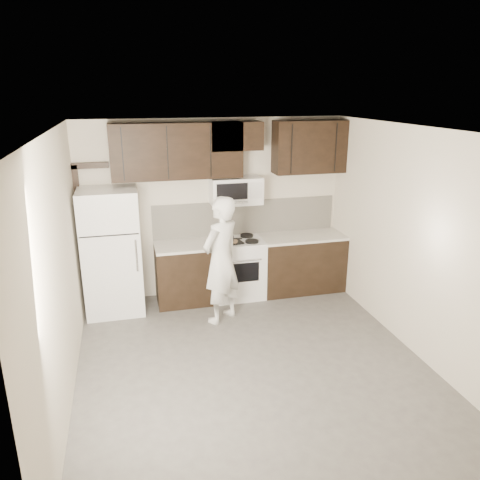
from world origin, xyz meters
name	(u,v)px	position (x,y,z in m)	size (l,w,h in m)	color
floor	(253,365)	(0.00, 0.00, 0.00)	(4.50, 4.50, 0.00)	#4F4C4A
back_wall	(214,208)	(0.00, 2.25, 1.35)	(4.00, 4.00, 0.00)	beige
ceiling	(255,130)	(0.00, 0.00, 2.70)	(4.50, 4.50, 0.00)	white
counter_run	(257,266)	(0.60, 1.94, 0.46)	(2.95, 0.64, 0.91)	black
stove	(238,268)	(0.30, 1.94, 0.46)	(0.76, 0.66, 0.94)	white
backsplash	(246,217)	(0.50, 2.24, 1.18)	(2.90, 0.02, 0.54)	beige
upper_cabinets	(229,148)	(0.21, 2.08, 2.28)	(3.48, 0.35, 0.78)	black
microwave	(236,191)	(0.30, 2.06, 1.65)	(0.76, 0.42, 0.40)	white
refrigerator	(112,252)	(-1.55, 1.89, 0.90)	(0.80, 0.76, 1.80)	white
door_trim	(83,224)	(-1.92, 2.21, 1.25)	(0.50, 0.08, 2.12)	black
saucepan	(229,240)	(0.12, 1.79, 0.97)	(0.29, 0.17, 0.16)	silver
baking_tray	(230,242)	(0.15, 1.84, 0.92)	(0.36, 0.27, 0.02)	black
pizza	(230,241)	(0.15, 1.84, 0.94)	(0.25, 0.25, 0.02)	beige
person	(221,260)	(-0.11, 1.21, 0.89)	(0.65, 0.42, 1.77)	silver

